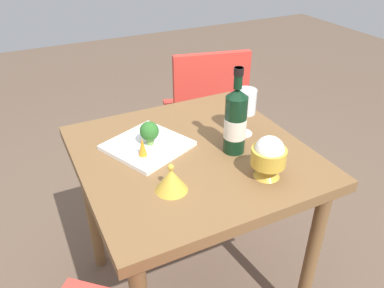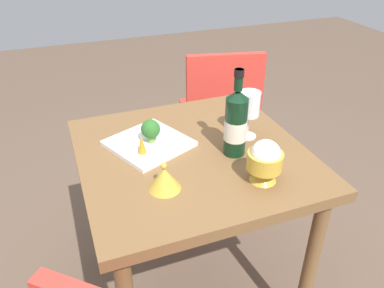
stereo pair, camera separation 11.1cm
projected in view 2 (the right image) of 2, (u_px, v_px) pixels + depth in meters
ground_plane at (192, 288)px, 1.73m from camera, size 8.00×8.00×0.00m
dining_table at (192, 175)px, 1.40m from camera, size 0.78×0.78×0.73m
chair_by_wall at (221, 106)px, 2.12m from camera, size 0.48×0.48×0.85m
wine_bottle at (236, 123)px, 1.28m from camera, size 0.08×0.08×0.31m
wine_glass at (249, 105)px, 1.37m from camera, size 0.08×0.08×0.18m
rice_bowl at (265, 160)px, 1.17m from camera, size 0.11×0.11×0.14m
rice_bowl_lid at (164, 178)px, 1.15m from camera, size 0.10×0.10×0.09m
serving_plate at (149, 143)px, 1.38m from camera, size 0.33×0.33×0.02m
broccoli_floret at (151, 130)px, 1.35m from camera, size 0.07×0.07×0.09m
carrot_garnish_left at (142, 144)px, 1.29m from camera, size 0.03×0.03×0.07m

